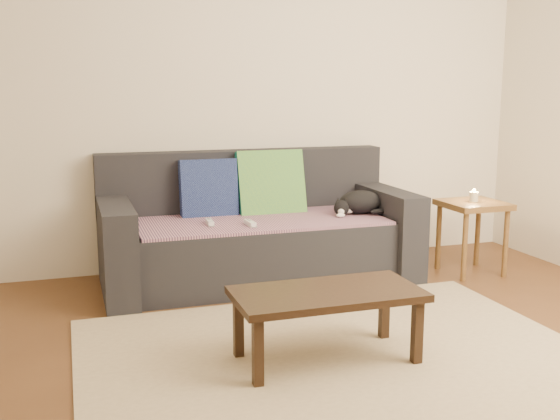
{
  "coord_description": "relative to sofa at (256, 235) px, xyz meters",
  "views": [
    {
      "loc": [
        -1.22,
        -2.68,
        1.32
      ],
      "look_at": [
        0.05,
        1.2,
        0.55
      ],
      "focal_mm": 42.0,
      "sensor_mm": 36.0,
      "label": 1
    }
  ],
  "objects": [
    {
      "name": "ground",
      "position": [
        0.0,
        -1.57,
        -0.31
      ],
      "size": [
        4.5,
        4.5,
        0.0
      ],
      "primitive_type": "plane",
      "color": "brown",
      "rests_on": "ground"
    },
    {
      "name": "back_wall",
      "position": [
        0.0,
        0.43,
        0.99
      ],
      "size": [
        4.5,
        0.04,
        2.6
      ],
      "primitive_type": "cube",
      "color": "beige",
      "rests_on": "ground"
    },
    {
      "name": "sofa",
      "position": [
        0.0,
        0.0,
        0.0
      ],
      "size": [
        2.1,
        0.94,
        0.87
      ],
      "color": "#232328",
      "rests_on": "ground"
    },
    {
      "name": "throw_blanket",
      "position": [
        0.0,
        -0.09,
        0.12
      ],
      "size": [
        1.66,
        0.74,
        0.02
      ],
      "primitive_type": "cube",
      "color": "#3C2546",
      "rests_on": "sofa"
    },
    {
      "name": "cushion_navy",
      "position": [
        -0.3,
        0.17,
        0.32
      ],
      "size": [
        0.4,
        0.15,
        0.41
      ],
      "primitive_type": "cube",
      "rotation": [
        -0.13,
        0.0,
        0.0
      ],
      "color": "#101844",
      "rests_on": "throw_blanket"
    },
    {
      "name": "cushion_green",
      "position": [
        0.15,
        0.17,
        0.32
      ],
      "size": [
        0.48,
        0.24,
        0.5
      ],
      "primitive_type": "cube",
      "rotation": [
        -0.27,
        0.0,
        0.0
      ],
      "color": "#0D594F",
      "rests_on": "throw_blanket"
    },
    {
      "name": "cat",
      "position": [
        0.72,
        -0.12,
        0.21
      ],
      "size": [
        0.42,
        0.32,
        0.16
      ],
      "rotation": [
        0.0,
        0.0,
        -0.35
      ],
      "color": "black",
      "rests_on": "throw_blanket"
    },
    {
      "name": "wii_remote_a",
      "position": [
        -0.36,
        -0.16,
        0.15
      ],
      "size": [
        0.04,
        0.15,
        0.03
      ],
      "primitive_type": "cube",
      "rotation": [
        0.0,
        0.0,
        1.52
      ],
      "color": "white",
      "rests_on": "throw_blanket"
    },
    {
      "name": "wii_remote_b",
      "position": [
        -0.12,
        -0.27,
        0.15
      ],
      "size": [
        0.04,
        0.15,
        0.03
      ],
      "primitive_type": "cube",
      "rotation": [
        0.0,
        0.0,
        1.63
      ],
      "color": "white",
      "rests_on": "throw_blanket"
    },
    {
      "name": "side_table",
      "position": [
        1.5,
        -0.34,
        0.12
      ],
      "size": [
        0.42,
        0.42,
        0.52
      ],
      "color": "brown",
      "rests_on": "ground"
    },
    {
      "name": "candle",
      "position": [
        1.5,
        -0.34,
        0.25
      ],
      "size": [
        0.06,
        0.06,
        0.09
      ],
      "color": "beige",
      "rests_on": "side_table"
    },
    {
      "name": "rug",
      "position": [
        0.0,
        -1.42,
        -0.3
      ],
      "size": [
        2.5,
        1.8,
        0.01
      ],
      "primitive_type": "cube",
      "color": "tan",
      "rests_on": "ground"
    },
    {
      "name": "coffee_table",
      "position": [
        -0.07,
        -1.47,
        0.01
      ],
      "size": [
        0.9,
        0.45,
        0.36
      ],
      "color": "black",
      "rests_on": "rug"
    }
  ]
}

